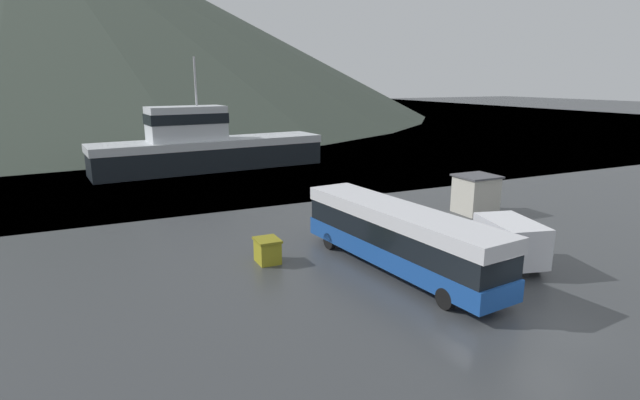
# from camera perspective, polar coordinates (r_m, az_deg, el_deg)

# --- Properties ---
(ground_plane) EXTENTS (400.00, 400.00, 0.00)m
(ground_plane) POSITION_cam_1_polar(r_m,az_deg,el_deg) (21.13, 24.86, -13.10)
(ground_plane) COLOR #383A3D
(water_surface) EXTENTS (240.00, 240.00, 0.00)m
(water_surface) POSITION_cam_1_polar(r_m,az_deg,el_deg) (154.52, -20.09, 9.44)
(water_surface) COLOR #475B6B
(water_surface) RESTS_ON ground
(hill_backdrop) EXTENTS (207.07, 207.07, 53.01)m
(hill_backdrop) POSITION_cam_1_polar(r_m,az_deg,el_deg) (160.03, -30.14, 18.13)
(hill_backdrop) COLOR #3D473D
(hill_backdrop) RESTS_ON ground
(tour_bus) EXTENTS (3.82, 12.59, 3.13)m
(tour_bus) POSITION_cam_1_polar(r_m,az_deg,el_deg) (24.32, 8.89, -3.97)
(tour_bus) COLOR #194799
(tour_bus) RESTS_ON ground
(delivery_van) EXTENTS (3.39, 5.60, 2.34)m
(delivery_van) POSITION_cam_1_polar(r_m,az_deg,el_deg) (26.78, 20.34, -4.21)
(delivery_van) COLOR silver
(delivery_van) RESTS_ON ground
(fishing_boat) EXTENTS (23.89, 7.08, 11.23)m
(fishing_boat) POSITION_cam_1_polar(r_m,az_deg,el_deg) (52.56, -12.89, 6.04)
(fishing_boat) COLOR black
(fishing_boat) RESTS_ON water_surface
(storage_bin) EXTENTS (1.18, 1.39, 1.25)m
(storage_bin) POSITION_cam_1_polar(r_m,az_deg,el_deg) (25.47, -6.02, -5.75)
(storage_bin) COLOR olive
(storage_bin) RESTS_ON ground
(dock_kiosk) EXTENTS (2.66, 2.49, 2.66)m
(dock_kiosk) POSITION_cam_1_polar(r_m,az_deg,el_deg) (36.11, 17.37, 0.66)
(dock_kiosk) COLOR beige
(dock_kiosk) RESTS_ON ground
(small_boat) EXTENTS (1.76, 6.78, 1.02)m
(small_boat) POSITION_cam_1_polar(r_m,az_deg,el_deg) (60.63, -7.37, 5.41)
(small_boat) COLOR #1E5138
(small_boat) RESTS_ON water_surface
(mooring_bollard) EXTENTS (0.40, 0.40, 0.71)m
(mooring_bollard) POSITION_cam_1_polar(r_m,az_deg,el_deg) (37.24, 2.93, 0.13)
(mooring_bollard) COLOR #4C4C51
(mooring_bollard) RESTS_ON ground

